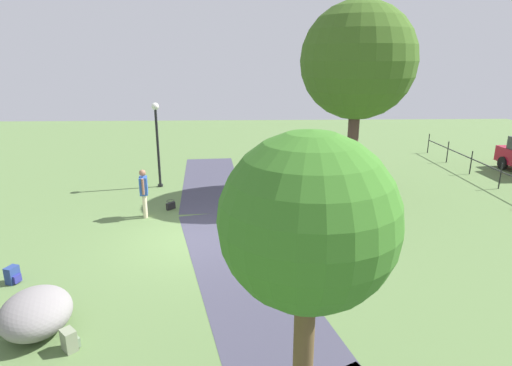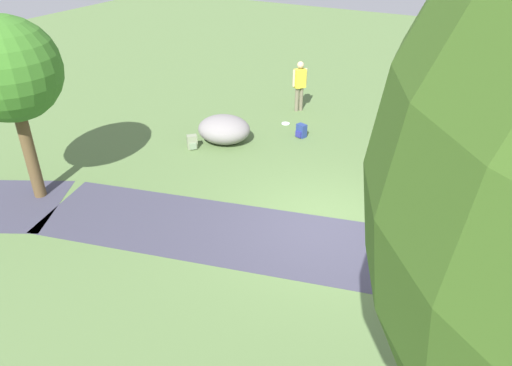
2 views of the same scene
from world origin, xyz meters
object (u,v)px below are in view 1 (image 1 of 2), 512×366
(lamp_post, at_px, (157,136))
(backpack_by_boulder, at_px, (70,340))
(young_tree_near_path, at_px, (308,223))
(woman_with_handbag, at_px, (144,190))
(lawn_boulder, at_px, (36,312))
(large_shade_tree, at_px, (358,62))
(spare_backpack_on_lawn, at_px, (13,275))
(handbag_on_grass, at_px, (171,205))

(lamp_post, xyz_separation_m, backpack_by_boulder, (9.93, 0.20, -1.88))
(young_tree_near_path, bearing_deg, woman_with_handbag, -154.56)
(lawn_boulder, bearing_deg, large_shade_tree, 136.14)
(large_shade_tree, height_order, woman_with_handbag, large_shade_tree)
(young_tree_near_path, height_order, lamp_post, young_tree_near_path)
(lamp_post, relative_size, spare_backpack_on_lawn, 8.36)
(woman_with_handbag, relative_size, spare_backpack_on_lawn, 3.98)
(young_tree_near_path, bearing_deg, lamp_post, -160.77)
(woman_with_handbag, distance_m, backpack_by_boulder, 6.58)
(large_shade_tree, relative_size, spare_backpack_on_lawn, 17.37)
(lawn_boulder, relative_size, handbag_on_grass, 4.71)
(lamp_post, relative_size, backpack_by_boulder, 8.36)
(young_tree_near_path, distance_m, backpack_by_boulder, 5.11)
(lamp_post, xyz_separation_m, woman_with_handbag, (3.39, 0.13, -1.16))
(lawn_boulder, relative_size, woman_with_handbag, 1.13)
(lamp_post, bearing_deg, lawn_boulder, -3.76)
(large_shade_tree, xyz_separation_m, handbag_on_grass, (1.72, -6.61, -4.71))
(lawn_boulder, bearing_deg, backpack_by_boulder, 55.00)
(woman_with_handbag, xyz_separation_m, backpack_by_boulder, (6.53, 0.06, -0.72))
(young_tree_near_path, bearing_deg, lawn_boulder, -116.16)
(large_shade_tree, xyz_separation_m, lamp_post, (-0.97, -7.45, -2.78))
(lawn_boulder, relative_size, backpack_by_boulder, 4.51)
(backpack_by_boulder, bearing_deg, lamp_post, -178.86)
(young_tree_near_path, relative_size, lawn_boulder, 2.33)
(lamp_post, xyz_separation_m, handbag_on_grass, (2.69, 0.84, -1.94))
(young_tree_near_path, distance_m, lawn_boulder, 5.85)
(large_shade_tree, bearing_deg, spare_backpack_on_lawn, -55.30)
(lamp_post, relative_size, woman_with_handbag, 2.10)
(woman_with_handbag, height_order, backpack_by_boulder, woman_with_handbag)
(woman_with_handbag, bearing_deg, large_shade_tree, 108.33)
(young_tree_near_path, height_order, spare_backpack_on_lawn, young_tree_near_path)
(young_tree_near_path, distance_m, lamp_post, 12.39)
(lamp_post, height_order, lawn_boulder, lamp_post)
(backpack_by_boulder, xyz_separation_m, spare_backpack_on_lawn, (-2.41, -2.21, 0.00))
(young_tree_near_path, xyz_separation_m, woman_with_handbag, (-8.27, -3.93, -2.14))
(large_shade_tree, xyz_separation_m, backpack_by_boulder, (8.96, -7.25, -4.66))
(spare_backpack_on_lawn, bearing_deg, lamp_post, 165.03)
(woman_with_handbag, xyz_separation_m, spare_backpack_on_lawn, (4.12, -2.14, -0.72))
(woman_with_handbag, bearing_deg, backpack_by_boulder, 0.56)
(backpack_by_boulder, bearing_deg, handbag_on_grass, 174.94)
(young_tree_near_path, height_order, backpack_by_boulder, young_tree_near_path)
(large_shade_tree, distance_m, backpack_by_boulder, 12.43)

